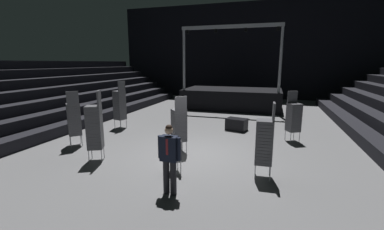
% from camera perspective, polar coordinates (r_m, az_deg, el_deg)
% --- Properties ---
extents(ground_plane, '(22.00, 30.00, 0.10)m').
position_cam_1_polar(ground_plane, '(8.95, -0.39, -8.72)').
color(ground_plane, slate).
extents(arena_end_wall, '(22.00, 0.30, 8.00)m').
position_cam_1_polar(arena_end_wall, '(23.16, 11.25, 13.67)').
color(arena_end_wall, black).
rests_on(arena_end_wall, ground_plane).
extents(bleacher_bank_left, '(5.25, 24.00, 3.15)m').
position_cam_1_polar(bleacher_bank_left, '(14.23, -33.14, 3.72)').
color(bleacher_bank_left, black).
rests_on(bleacher_bank_left, ground_plane).
extents(stage_riser, '(6.36, 3.52, 5.24)m').
position_cam_1_polar(stage_riser, '(17.74, 8.87, 3.80)').
color(stage_riser, black).
rests_on(stage_riser, ground_plane).
extents(man_with_tie, '(0.57, 0.25, 1.68)m').
position_cam_1_polar(man_with_tie, '(6.01, -5.05, -8.95)').
color(man_with_tie, black).
rests_on(man_with_tie, ground_plane).
extents(chair_stack_front_left, '(0.60, 0.60, 1.96)m').
position_cam_1_polar(chair_stack_front_left, '(10.76, 21.57, -0.34)').
color(chair_stack_front_left, '#B2B5BA').
rests_on(chair_stack_front_left, ground_plane).
extents(chair_stack_front_right, '(0.62, 0.62, 1.96)m').
position_cam_1_polar(chair_stack_front_right, '(8.77, -2.89, -2.08)').
color(chair_stack_front_right, '#B2B5BA').
rests_on(chair_stack_front_right, ground_plane).
extents(chair_stack_mid_left, '(0.53, 0.53, 2.22)m').
position_cam_1_polar(chair_stack_mid_left, '(12.55, -15.72, 2.22)').
color(chair_stack_mid_left, '#B2B5BA').
rests_on(chair_stack_mid_left, ground_plane).
extents(chair_stack_mid_right, '(0.62, 0.62, 2.05)m').
position_cam_1_polar(chair_stack_mid_right, '(10.41, -24.66, -0.72)').
color(chair_stack_mid_right, '#B2B5BA').
rests_on(chair_stack_mid_right, ground_plane).
extents(chair_stack_mid_centre, '(0.59, 0.59, 2.22)m').
position_cam_1_polar(chair_stack_mid_centre, '(8.51, -20.74, -2.38)').
color(chair_stack_mid_centre, '#B2B5BA').
rests_on(chair_stack_mid_centre, ground_plane).
extents(chair_stack_rear_left, '(0.46, 0.46, 2.05)m').
position_cam_1_polar(chair_stack_rear_left, '(7.06, 15.74, -5.54)').
color(chair_stack_rear_left, '#B2B5BA').
rests_on(chair_stack_rear_left, ground_plane).
extents(equipment_road_case, '(1.02, 0.80, 0.55)m').
position_cam_1_polar(equipment_road_case, '(11.97, 9.83, -2.04)').
color(equipment_road_case, black).
rests_on(equipment_road_case, ground_plane).
extents(loose_chair_near_man, '(0.61, 0.61, 0.95)m').
position_cam_1_polar(loose_chair_near_man, '(7.32, -3.79, -8.58)').
color(loose_chair_near_man, '#B2B5BA').
rests_on(loose_chair_near_man, ground_plane).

